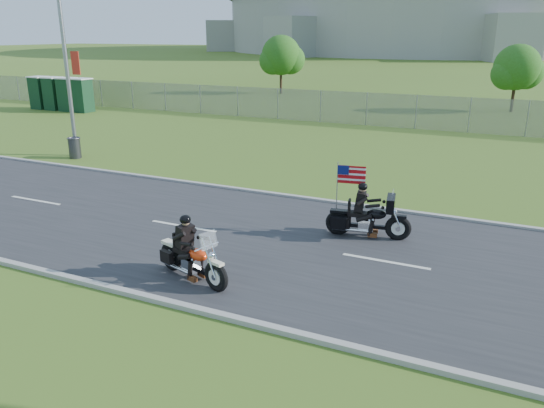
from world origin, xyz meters
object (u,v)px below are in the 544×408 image
at_px(porta_toilet_c, 54,94).
at_px(porta_toilet_d, 40,93).
at_px(motorcycle_lead, 191,260).
at_px(porta_toilet_a, 83,96).
at_px(trash_can, 75,148).
at_px(streetlight, 66,29).
at_px(motorcycle_follow, 368,219).
at_px(porta_toilet_b, 68,95).

xyz_separation_m(porta_toilet_c, porta_toilet_d, (-1.40, 0.00, 0.00)).
bearing_deg(motorcycle_lead, porta_toilet_a, 156.18).
relative_size(porta_toilet_a, trash_can, 2.50).
relative_size(porta_toilet_c, trash_can, 2.50).
distance_m(streetlight, motorcycle_follow, 16.63).
bearing_deg(trash_can, streetlight, 117.95).
bearing_deg(porta_toilet_b, porta_toilet_d, 180.00).
distance_m(porta_toilet_a, porta_toilet_b, 1.40).
xyz_separation_m(streetlight, porta_toilet_a, (-10.02, 10.78, -4.49)).
xyz_separation_m(porta_toilet_c, trash_can, (13.17, -11.44, -0.69)).
distance_m(streetlight, porta_toilet_d, 18.40).
bearing_deg(porta_toilet_a, porta_toilet_d, 180.00).
xyz_separation_m(streetlight, porta_toilet_d, (-14.22, 10.78, -4.49)).
xyz_separation_m(streetlight, motorcycle_lead, (12.13, -9.05, -5.14)).
xyz_separation_m(motorcycle_lead, trash_can, (-11.78, 8.39, -0.04)).
xyz_separation_m(porta_toilet_a, porta_toilet_b, (-1.40, 0.00, 0.00)).
xyz_separation_m(porta_toilet_b, porta_toilet_c, (-1.40, 0.00, 0.00)).
xyz_separation_m(porta_toilet_a, motorcycle_lead, (22.15, -19.83, -0.65)).
height_order(porta_toilet_c, trash_can, porta_toilet_c).
height_order(streetlight, porta_toilet_a, streetlight).
xyz_separation_m(streetlight, porta_toilet_b, (-11.42, 10.78, -4.49)).
bearing_deg(motorcycle_lead, porta_toilet_b, 157.92).
bearing_deg(porta_toilet_b, streetlight, -43.35).
relative_size(streetlight, porta_toilet_b, 4.35).
relative_size(streetlight, motorcycle_follow, 4.23).
bearing_deg(trash_can, porta_toilet_d, 141.86).
height_order(porta_toilet_c, motorcycle_follow, porta_toilet_c).
height_order(streetlight, porta_toilet_b, streetlight).
relative_size(porta_toilet_c, motorcycle_lead, 1.01).
relative_size(porta_toilet_a, motorcycle_follow, 0.97).
distance_m(porta_toilet_a, motorcycle_follow, 29.53).
height_order(porta_toilet_a, porta_toilet_c, same).
bearing_deg(porta_toilet_c, trash_can, -40.98).
relative_size(porta_toilet_d, motorcycle_lead, 1.01).
bearing_deg(porta_toilet_a, streetlight, -47.09).
xyz_separation_m(porta_toilet_d, motorcycle_follow, (29.32, -15.52, -0.60)).
height_order(streetlight, motorcycle_follow, streetlight).
bearing_deg(porta_toilet_d, motorcycle_lead, -36.97).
bearing_deg(porta_toilet_c, porta_toilet_b, 0.00).
distance_m(streetlight, porta_toilet_c, 17.34).
distance_m(porta_toilet_b, trash_can, 16.43).
relative_size(motorcycle_lead, trash_can, 2.47).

